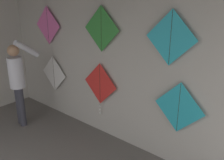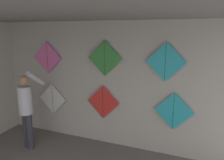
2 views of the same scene
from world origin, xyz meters
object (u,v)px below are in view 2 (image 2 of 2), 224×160
(kite_2, at_px, (173,111))
(kite_5, at_px, (165,62))
(kite_1, at_px, (103,103))
(shopkeeper, at_px, (26,105))
(kite_0, at_px, (53,99))
(kite_3, at_px, (47,58))
(kite_4, at_px, (104,58))

(kite_2, relative_size, kite_5, 1.00)
(kite_1, bearing_deg, kite_5, 0.02)
(shopkeeper, relative_size, kite_1, 1.80)
(kite_0, distance_m, kite_1, 1.38)
(kite_0, xyz_separation_m, kite_1, (1.37, -0.00, 0.06))
(kite_2, bearing_deg, kite_5, 180.00)
(kite_0, distance_m, kite_3, 1.03)
(kite_1, xyz_separation_m, kite_4, (0.05, 0.00, 1.02))
(kite_1, distance_m, kite_5, 1.68)
(kite_0, height_order, kite_1, kite_1)
(kite_0, distance_m, kite_5, 2.92)
(kite_1, relative_size, kite_2, 1.27)
(kite_2, distance_m, kite_4, 1.80)
(kite_1, bearing_deg, kite_0, 179.98)
(kite_0, height_order, kite_4, kite_4)
(kite_0, relative_size, kite_2, 1.00)
(shopkeeper, relative_size, kite_0, 2.28)
(kite_3, distance_m, kite_5, 2.80)
(kite_4, relative_size, kite_5, 1.00)
(kite_3, height_order, kite_5, kite_5)
(kite_1, relative_size, kite_5, 1.27)
(shopkeeper, distance_m, kite_5, 3.09)
(kite_3, height_order, kite_4, kite_4)
(kite_4, distance_m, kite_5, 1.29)
(kite_5, bearing_deg, kite_4, 180.00)
(kite_0, distance_m, kite_4, 1.79)
(kite_0, distance_m, kite_2, 2.93)
(shopkeeper, bearing_deg, kite_0, 94.52)
(kite_4, bearing_deg, shopkeeper, -152.55)
(kite_2, xyz_separation_m, kite_3, (-3.01, 0.00, 0.94))
(shopkeeper, height_order, kite_4, kite_4)
(kite_4, height_order, kite_5, kite_4)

